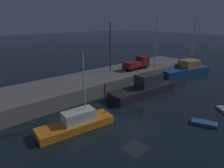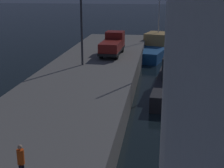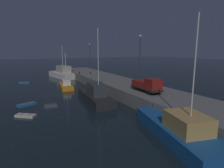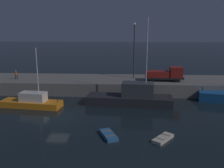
{
  "view_description": "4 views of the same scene",
  "coord_description": "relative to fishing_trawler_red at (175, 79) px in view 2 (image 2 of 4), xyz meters",
  "views": [
    {
      "loc": [
        -14.6,
        -12.33,
        11.39
      ],
      "look_at": [
        5.1,
        9.49,
        1.78
      ],
      "focal_mm": 31.43,
      "sensor_mm": 36.0,
      "label": 1
    },
    {
      "loc": [
        -21.5,
        7.58,
        9.49
      ],
      "look_at": [
        3.11,
        11.1,
        2.18
      ],
      "focal_mm": 54.04,
      "sensor_mm": 36.0,
      "label": 2
    },
    {
      "loc": [
        38.05,
        -5.68,
        8.78
      ],
      "look_at": [
        3.63,
        12.16,
        1.61
      ],
      "focal_mm": 29.82,
      "sensor_mm": 36.0,
      "label": 3
    },
    {
      "loc": [
        8.19,
        -27.64,
        10.74
      ],
      "look_at": [
        6.01,
        10.81,
        1.89
      ],
      "focal_mm": 39.71,
      "sensor_mm": 36.0,
      "label": 4
    }
  ],
  "objects": [
    {
      "name": "dockworker",
      "position": [
        -19.51,
        6.66,
        1.85
      ],
      "size": [
        0.41,
        0.31,
        1.55
      ],
      "color": "black",
      "rests_on": "pier_quay"
    },
    {
      "name": "pier_quay",
      "position": [
        -9.06,
        7.91,
        -0.07
      ],
      "size": [
        61.29,
        8.65,
        2.09
      ],
      "color": "slate",
      "rests_on": "ground"
    },
    {
      "name": "fishing_boat_white",
      "position": [
        -13.75,
        -1.69,
        -0.37
      ],
      "size": [
        8.66,
        3.47,
        8.13
      ],
      "color": "orange",
      "rests_on": "ground"
    },
    {
      "name": "fishing_boat_orange",
      "position": [
        16.67,
        2.16,
        -0.08
      ],
      "size": [
        12.81,
        6.71,
        11.77
      ],
      "color": "#195193",
      "rests_on": "ground"
    },
    {
      "name": "lamp_post_east",
      "position": [
        0.5,
        8.84,
        6.36
      ],
      "size": [
        0.44,
        0.44,
        9.38
      ],
      "color": "#38383D",
      "rests_on": "pier_quay"
    },
    {
      "name": "utility_truck",
      "position": [
        5.75,
        6.63,
        2.14
      ],
      "size": [
        6.18,
        2.18,
        2.37
      ],
      "color": "black",
      "rests_on": "pier_quay"
    },
    {
      "name": "fishing_trawler_red",
      "position": [
        0.0,
        0.0,
        0.0
      ],
      "size": [
        12.18,
        4.21,
        12.03
      ],
      "color": "#232328",
      "rests_on": "ground"
    }
  ]
}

